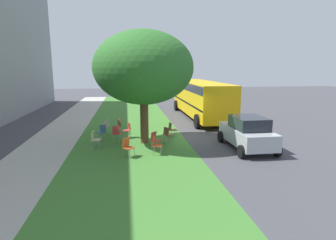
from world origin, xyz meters
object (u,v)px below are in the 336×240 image
object	(u,v)px
chair_2	(156,144)
chair_10	(128,146)
chair_0	(155,139)
chair_9	(127,129)
chair_4	(168,134)
chair_5	(118,125)
school_bus	(200,96)
chair_1	(117,133)
chair_3	(95,138)
chair_7	(102,131)
street_tree	(144,68)
chair_6	(105,126)
parked_car	(247,133)
chair_8	(172,129)

from	to	relation	value
chair_2	chair_10	bearing A→B (deg)	97.17
chair_0	chair_9	size ratio (longest dim) A/B	1.00
chair_4	chair_5	xyz separation A→B (m)	(2.71, 2.71, 0.00)
chair_4	school_bus	bearing A→B (deg)	-27.01
chair_4	chair_1	bearing A→B (deg)	76.85
chair_3	chair_7	size ratio (longest dim) A/B	1.00
chair_4	chair_9	xyz separation A→B (m)	(1.48, 2.13, 0.00)
street_tree	chair_9	world-z (taller)	street_tree
chair_6	chair_7	world-z (taller)	same
chair_9	chair_10	world-z (taller)	same
chair_7	school_bus	size ratio (longest dim) A/B	0.08
chair_6	parked_car	size ratio (longest dim) A/B	0.24
chair_9	chair_3	bearing A→B (deg)	139.39
chair_5	chair_7	world-z (taller)	same
chair_7	chair_6	bearing A→B (deg)	-3.97
chair_1	chair_9	world-z (taller)	same
chair_1	chair_6	size ratio (longest dim) A/B	1.00
street_tree	parked_car	bearing A→B (deg)	-111.36
chair_3	chair_8	distance (m)	4.50
chair_2	chair_3	size ratio (longest dim) A/B	1.00
chair_6	school_bus	world-z (taller)	school_bus
chair_3	chair_10	world-z (taller)	same
street_tree	chair_4	xyz separation A→B (m)	(-0.29, -1.23, -3.48)
chair_1	chair_6	world-z (taller)	same
chair_9	chair_10	xyz separation A→B (m)	(-3.56, 0.02, 0.00)
chair_4	chair_10	xyz separation A→B (m)	(-2.08, 2.15, 0.00)
chair_7	chair_8	size ratio (longest dim) A/B	1.00
chair_3	chair_9	distance (m)	2.53
chair_2	chair_5	world-z (taller)	same
parked_car	chair_9	bearing A→B (deg)	61.95
street_tree	chair_1	distance (m)	3.80
chair_9	school_bus	world-z (taller)	school_bus
chair_4	parked_car	world-z (taller)	parked_car
chair_0	chair_1	bearing A→B (deg)	48.68
chair_1	chair_2	size ratio (longest dim) A/B	1.00
chair_1	chair_3	xyz separation A→B (m)	(-1.07, 1.06, 0.00)
chair_1	chair_5	bearing A→B (deg)	-0.33
chair_4	chair_5	size ratio (longest dim) A/B	1.00
chair_8	chair_6	bearing A→B (deg)	70.15
chair_10	chair_6	bearing A→B (deg)	15.56
street_tree	chair_10	xyz separation A→B (m)	(-2.37, 0.92, -3.48)
chair_7	chair_10	bearing A→B (deg)	-156.73
chair_4	chair_8	size ratio (longest dim) A/B	1.00
chair_1	chair_7	xyz separation A→B (m)	(0.54, 0.83, 0.00)
chair_2	chair_1	bearing A→B (deg)	36.46
chair_10	chair_5	bearing A→B (deg)	6.65
chair_4	chair_10	size ratio (longest dim) A/B	1.00
chair_3	chair_8	bearing A→B (deg)	-68.76
chair_7	school_bus	xyz separation A→B (m)	(6.19, -7.30, 1.24)
chair_1	chair_10	size ratio (longest dim) A/B	1.00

